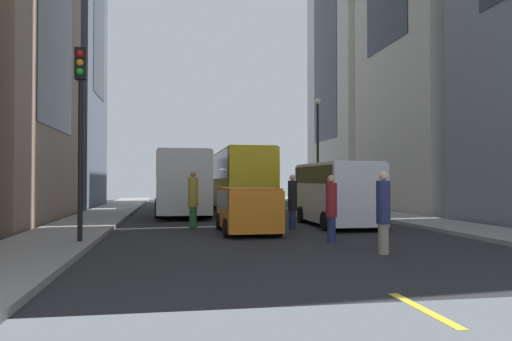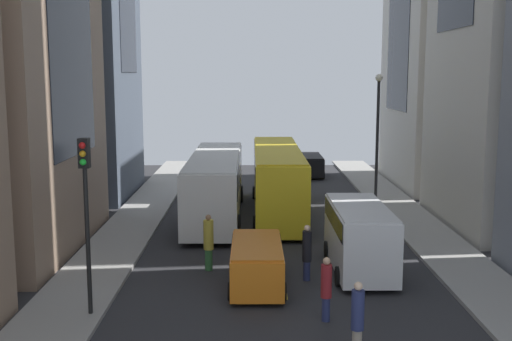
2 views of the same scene
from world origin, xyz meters
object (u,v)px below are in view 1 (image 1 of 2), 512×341
at_px(pedestrian_crossing_mid, 292,200).
at_px(city_bus_white, 182,178).
at_px(delivery_van_white, 336,189).
at_px(pedestrian_waiting_curb, 193,198).
at_px(pedestrian_walking_far, 331,207).
at_px(car_orange_1, 247,206).
at_px(pedestrian_crossing_near, 383,210).
at_px(car_black_0, 252,191).
at_px(traffic_light_near_corner, 81,106).
at_px(streetcar_yellow, 237,176).

bearing_deg(pedestrian_crossing_mid, city_bus_white, 55.70).
xyz_separation_m(delivery_van_white, pedestrian_waiting_curb, (-5.83, 0.13, -0.34)).
bearing_deg(pedestrian_walking_far, car_orange_1, 159.42).
relative_size(city_bus_white, car_orange_1, 2.92).
xyz_separation_m(city_bus_white, car_orange_1, (2.10, -11.21, -1.05)).
xyz_separation_m(pedestrian_waiting_curb, pedestrian_walking_far, (3.96, -5.15, -0.09)).
height_order(city_bus_white, car_orange_1, city_bus_white).
height_order(pedestrian_crossing_near, pedestrian_walking_far, pedestrian_crossing_near).
xyz_separation_m(car_black_0, pedestrian_crossing_near, (-1.54, -30.60, 0.19)).
height_order(car_black_0, traffic_light_near_corner, traffic_light_near_corner).
bearing_deg(car_orange_1, pedestrian_crossing_near, -64.93).
bearing_deg(streetcar_yellow, traffic_light_near_corner, -113.21).
xyz_separation_m(delivery_van_white, traffic_light_near_corner, (-9.22, -4.71, 2.49)).
bearing_deg(delivery_van_white, car_orange_1, -155.16).
distance_m(delivery_van_white, car_orange_1, 4.42).
distance_m(pedestrian_walking_far, traffic_light_near_corner, 7.92).
bearing_deg(delivery_van_white, traffic_light_near_corner, -152.92).
bearing_deg(pedestrian_walking_far, pedestrian_crossing_near, -41.94).
distance_m(pedestrian_crossing_mid, pedestrian_waiting_curb, 3.91).
bearing_deg(streetcar_yellow, pedestrian_crossing_near, -85.42).
xyz_separation_m(car_black_0, pedestrian_crossing_mid, (-2.34, -24.19, 0.18)).
relative_size(car_black_0, pedestrian_waiting_curb, 1.92).
relative_size(streetcar_yellow, pedestrian_waiting_curb, 5.88).
distance_m(city_bus_white, pedestrian_walking_far, 15.02).
bearing_deg(car_black_0, delivery_van_white, -90.55).
xyz_separation_m(car_orange_1, pedestrian_crossing_mid, (1.86, 0.73, 0.15)).
distance_m(city_bus_white, car_orange_1, 11.46).
relative_size(pedestrian_waiting_curb, pedestrian_walking_far, 1.09).
bearing_deg(pedestrian_crossing_near, city_bus_white, 63.10).
relative_size(streetcar_yellow, traffic_light_near_corner, 2.37).
relative_size(delivery_van_white, pedestrian_waiting_curb, 2.54).
distance_m(city_bus_white, car_black_0, 15.12).
distance_m(pedestrian_crossing_mid, pedestrian_walking_far, 3.91).
bearing_deg(pedestrian_crossing_near, pedestrian_walking_far, 59.66).
bearing_deg(traffic_light_near_corner, pedestrian_walking_far, -2.35).
xyz_separation_m(pedestrian_crossing_near, pedestrian_walking_far, (-0.55, 2.51, -0.03)).
bearing_deg(car_black_0, pedestrian_walking_far, -94.25).
xyz_separation_m(pedestrian_crossing_mid, traffic_light_near_corner, (-7.09, -3.60, 2.90)).
height_order(pedestrian_waiting_curb, traffic_light_near_corner, traffic_light_near_corner).
xyz_separation_m(streetcar_yellow, pedestrian_waiting_curb, (-3.08, -10.23, -0.95)).
relative_size(pedestrian_crossing_near, pedestrian_crossing_mid, 1.00).
height_order(city_bus_white, pedestrian_waiting_curb, city_bus_white).
bearing_deg(pedestrian_waiting_curb, pedestrian_walking_far, -171.13).
xyz_separation_m(city_bus_white, delivery_van_white, (6.08, -9.37, -0.50)).
xyz_separation_m(pedestrian_crossing_near, pedestrian_waiting_curb, (-4.51, 7.65, 0.05)).
xyz_separation_m(pedestrian_crossing_mid, pedestrian_walking_far, (0.25, -3.90, -0.03)).
height_order(city_bus_white, streetcar_yellow, streetcar_yellow).
distance_m(pedestrian_crossing_near, traffic_light_near_corner, 8.87).
relative_size(delivery_van_white, car_orange_1, 1.30).
bearing_deg(traffic_light_near_corner, car_orange_1, 28.72).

